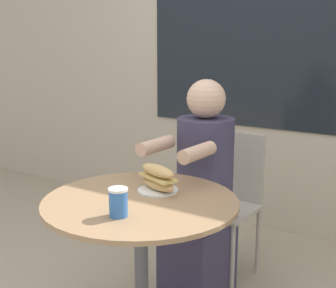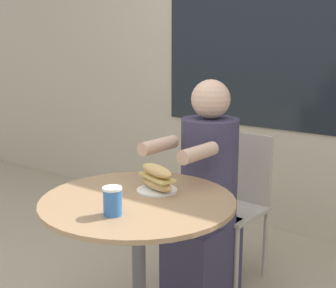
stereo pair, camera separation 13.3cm
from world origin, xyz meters
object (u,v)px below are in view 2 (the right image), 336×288
Objects in this scene: cafe_table at (138,241)px; seated_diner at (205,206)px; diner_chair at (237,192)px; drink_cup at (113,201)px; sandwich_on_plate at (157,179)px.

seated_diner reaches higher than cafe_table.
seated_diner is at bearing 91.99° from diner_chair.
seated_diner is at bearing 92.33° from cafe_table.
diner_chair is at bearing 91.07° from cafe_table.
diner_chair is 7.75× the size of drink_cup.
diner_chair is 0.34m from seated_diner.
seated_diner is at bearing 92.98° from sandwich_on_plate.
seated_diner is 5.38× the size of sandwich_on_plate.
cafe_table is 0.28m from sandwich_on_plate.
sandwich_on_plate is (-0.00, 0.13, 0.25)m from cafe_table.
drink_cup is (0.04, -0.20, 0.25)m from cafe_table.
seated_diner is (-0.01, -0.34, 0.02)m from diner_chair.
drink_cup is at bearing -78.60° from cafe_table.
diner_chair is at bearing 91.23° from sandwich_on_plate.
sandwich_on_plate is at bearing 96.92° from drink_cup.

